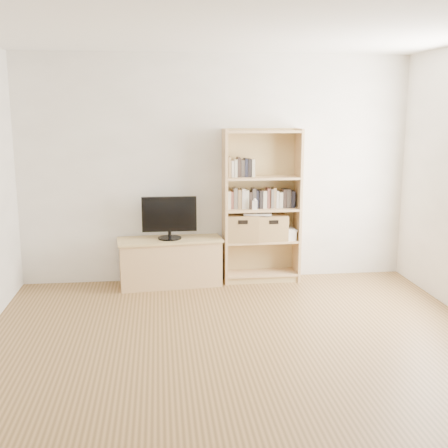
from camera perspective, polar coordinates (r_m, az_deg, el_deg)
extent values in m
cube|color=brown|center=(4.46, 2.73, -14.85)|extent=(4.50, 5.00, 0.01)
cube|color=beige|center=(6.51, -0.76, 5.55)|extent=(4.50, 0.02, 2.60)
cube|color=beige|center=(1.72, 17.11, -12.31)|extent=(4.50, 0.02, 2.60)
cube|color=white|center=(4.04, 3.10, 20.35)|extent=(4.50, 5.00, 0.01)
cube|color=tan|center=(6.46, -5.48, -3.95)|extent=(1.17, 0.53, 0.52)
cube|color=tan|center=(6.48, 3.84, 1.80)|extent=(0.89, 0.33, 1.77)
cube|color=black|center=(6.34, -5.57, 0.61)|extent=(0.61, 0.05, 0.48)
cube|color=#B7AF92|center=(6.49, 3.82, 2.57)|extent=(0.79, 0.18, 0.21)
cube|color=#B7AF92|center=(6.40, 2.12, 5.75)|extent=(0.40, 0.15, 0.21)
cube|color=white|center=(6.36, 3.15, 1.93)|extent=(0.06, 0.05, 0.11)
cube|color=#976B44|center=(6.48, 1.77, -0.35)|extent=(0.38, 0.31, 0.31)
cube|color=#976B44|center=(6.54, 4.75, -0.31)|extent=(0.37, 0.31, 0.29)
cube|color=silver|center=(6.46, 3.47, 1.09)|extent=(0.35, 0.28, 0.02)
cube|color=beige|center=(6.61, 6.40, -1.04)|extent=(0.17, 0.25, 0.11)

